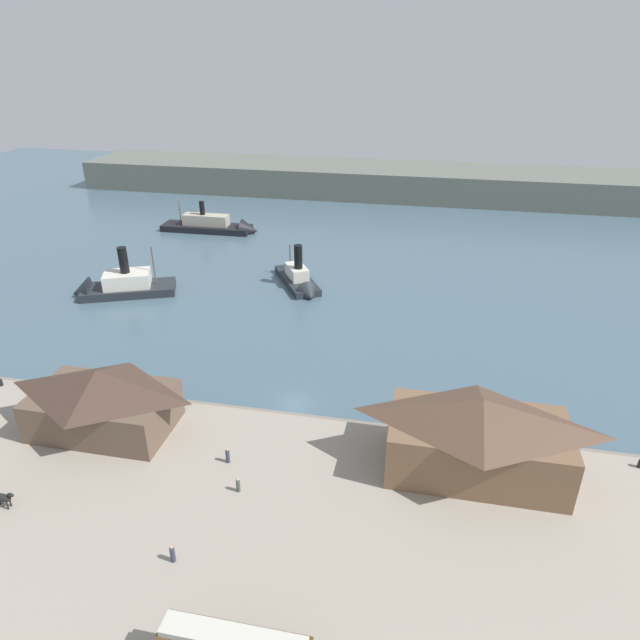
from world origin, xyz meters
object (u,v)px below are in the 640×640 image
at_px(ferry_outer_harbor, 218,226).
at_px(ferry_near_quay, 116,287).
at_px(mooring_post_west, 640,464).
at_px(pedestrian_standing_center, 228,456).
at_px(ferry_shed_west_terminal, 478,435).
at_px(ferry_shed_customs_shed, 101,399).
at_px(pedestrian_by_tram, 173,554).
at_px(pedestrian_at_waters_edge, 238,485).
at_px(ferry_moored_west, 300,281).
at_px(mooring_post_east, 1,382).

relative_size(ferry_outer_harbor, ferry_near_quay, 1.26).
bearing_deg(mooring_post_west, pedestrian_standing_center, -169.54).
height_order(ferry_shed_west_terminal, mooring_post_west, ferry_shed_west_terminal).
bearing_deg(pedestrian_standing_center, ferry_shed_customs_shed, 169.66).
distance_m(ferry_shed_customs_shed, pedestrian_by_tram, 22.09).
distance_m(pedestrian_at_waters_edge, ferry_moored_west, 53.77).
relative_size(ferry_shed_west_terminal, ferry_outer_harbor, 0.77).
xyz_separation_m(ferry_shed_west_terminal, ferry_moored_west, (-29.09, 45.52, -4.27)).
bearing_deg(ferry_shed_customs_shed, pedestrian_at_waters_edge, -20.29).
xyz_separation_m(pedestrian_standing_center, pedestrian_by_tram, (-0.24, -12.79, 0.00)).
height_order(pedestrian_at_waters_edge, ferry_near_quay, ferry_near_quay).
xyz_separation_m(ferry_shed_customs_shed, ferry_near_quay, (-19.87, 37.05, -3.51)).
distance_m(mooring_post_east, ferry_near_quay, 31.90).
height_order(mooring_post_west, ferry_moored_west, ferry_moored_west).
relative_size(pedestrian_standing_center, ferry_moored_west, 0.11).
relative_size(ferry_shed_customs_shed, ferry_outer_harbor, 0.66).
distance_m(ferry_outer_harbor, ferry_near_quay, 38.99).
xyz_separation_m(mooring_post_west, ferry_near_quay, (-77.35, 32.15, -0.14)).
bearing_deg(pedestrian_by_tram, ferry_near_quay, 123.75).
xyz_separation_m(mooring_post_east, ferry_near_quay, (-2.02, 31.84, -0.14)).
height_order(mooring_post_west, ferry_near_quay, ferry_near_quay).
bearing_deg(ferry_shed_customs_shed, mooring_post_east, 163.74).
bearing_deg(ferry_shed_customs_shed, pedestrian_standing_center, -10.34).
bearing_deg(pedestrian_by_tram, mooring_post_east, 147.87).
distance_m(pedestrian_at_waters_edge, mooring_post_west, 41.12).
bearing_deg(mooring_post_west, mooring_post_east, 179.76).
height_order(ferry_shed_west_terminal, pedestrian_standing_center, ferry_shed_west_terminal).
relative_size(ferry_shed_customs_shed, pedestrian_standing_center, 8.94).
bearing_deg(mooring_post_east, ferry_shed_customs_shed, -16.26).
xyz_separation_m(pedestrian_at_waters_edge, ferry_near_quay, (-37.89, 43.71, -0.41)).
xyz_separation_m(ferry_shed_customs_shed, mooring_post_west, (57.48, 4.89, -3.37)).
height_order(pedestrian_by_tram, ferry_near_quay, ferry_near_quay).
relative_size(ferry_shed_west_terminal, ferry_moored_west, 1.12).
xyz_separation_m(ferry_shed_west_terminal, pedestrian_at_waters_edge, (-22.63, -7.85, -3.61)).
relative_size(pedestrian_standing_center, ferry_outer_harbor, 0.07).
bearing_deg(pedestrian_standing_center, mooring_post_east, 166.46).
xyz_separation_m(ferry_moored_west, ferry_near_quay, (-31.44, -9.66, 0.25)).
bearing_deg(pedestrian_standing_center, ferry_outer_harbor, 111.45).
bearing_deg(ferry_moored_west, ferry_near_quay, -162.91).
distance_m(mooring_post_west, mooring_post_east, 75.33).
relative_size(pedestrian_standing_center, mooring_post_west, 1.91).
xyz_separation_m(ferry_shed_west_terminal, mooring_post_east, (-58.50, 4.02, -3.88)).
bearing_deg(ferry_shed_west_terminal, pedestrian_standing_center, -170.88).
bearing_deg(mooring_post_west, ferry_moored_west, 137.68).
bearing_deg(ferry_near_quay, pedestrian_standing_center, -48.38).
relative_size(pedestrian_at_waters_edge, ferry_near_quay, 0.08).
relative_size(ferry_shed_customs_shed, ferry_moored_west, 0.96).
bearing_deg(pedestrian_at_waters_edge, ferry_shed_west_terminal, 19.14).
height_order(pedestrian_by_tram, mooring_post_west, pedestrian_by_tram).
distance_m(pedestrian_standing_center, ferry_near_quay, 53.36).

